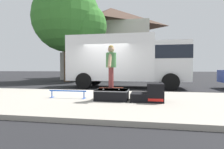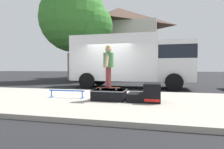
# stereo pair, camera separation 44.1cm
# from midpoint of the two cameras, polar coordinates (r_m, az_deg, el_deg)

# --- Properties ---
(ground_plane) EXTENTS (140.00, 140.00, 0.00)m
(ground_plane) POSITION_cam_midpoint_polar(r_m,az_deg,el_deg) (9.48, -1.22, -5.13)
(ground_plane) COLOR black
(sidewalk_slab) EXTENTS (50.00, 5.00, 0.12)m
(sidewalk_slab) POSITION_cam_midpoint_polar(r_m,az_deg,el_deg) (6.65, -7.97, -7.57)
(sidewalk_slab) COLOR #A8A093
(sidewalk_slab) RESTS_ON ground
(skate_box) EXTENTS (1.05, 0.78, 0.33)m
(skate_box) POSITION_cam_midpoint_polar(r_m,az_deg,el_deg) (6.18, 1.24, -6.01)
(skate_box) COLOR black
(skate_box) RESTS_ON sidewalk_slab
(kicker_ramp) EXTENTS (1.00, 0.80, 0.57)m
(kicker_ramp) POSITION_cam_midpoint_polar(r_m,az_deg,el_deg) (6.03, 12.61, -5.73)
(kicker_ramp) COLOR black
(kicker_ramp) RESTS_ON sidewalk_slab
(grind_rail) EXTENTS (1.34, 0.28, 0.27)m
(grind_rail) POSITION_cam_midpoint_polar(r_m,az_deg,el_deg) (6.81, -11.71, -5.16)
(grind_rail) COLOR blue
(grind_rail) RESTS_ON sidewalk_slab
(skateboard) EXTENTS (0.80, 0.35, 0.07)m
(skateboard) POSITION_cam_midpoint_polar(r_m,az_deg,el_deg) (6.18, 0.98, -4.05)
(skateboard) COLOR #4C1E14
(skateboard) RESTS_ON skate_box
(skater_kid) EXTENTS (0.33, 0.71, 1.38)m
(skater_kid) POSITION_cam_midpoint_polar(r_m,az_deg,el_deg) (6.15, 0.98, 3.58)
(skater_kid) COLOR brown
(skater_kid) RESTS_ON skateboard
(box_truck) EXTENTS (6.91, 2.63, 3.05)m
(box_truck) POSITION_cam_midpoint_polar(r_m,az_deg,el_deg) (11.39, 7.03, 4.58)
(box_truck) COLOR white
(box_truck) RESTS_ON ground
(street_tree_main) EXTENTS (6.55, 5.95, 8.58)m
(street_tree_main) POSITION_cam_midpoint_polar(r_m,az_deg,el_deg) (17.72, -9.77, 15.74)
(street_tree_main) COLOR brown
(street_tree_main) RESTS_ON ground
(house_behind) EXTENTS (9.54, 8.22, 8.40)m
(house_behind) POSITION_cam_midpoint_polar(r_m,az_deg,el_deg) (22.96, 2.37, 9.52)
(house_behind) COLOR beige
(house_behind) RESTS_ON ground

